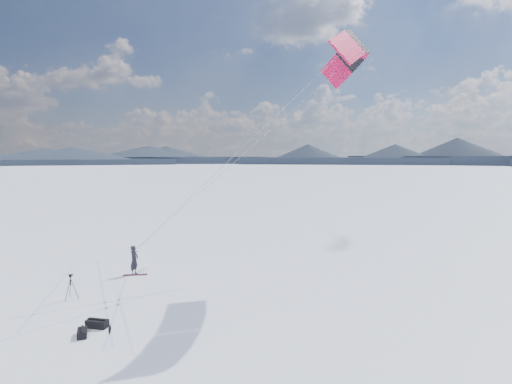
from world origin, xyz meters
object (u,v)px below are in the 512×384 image
Objects in this scene: snowkiter at (135,275)px; snowboard at (135,275)px; tripod at (71,283)px; gear_bag_b at (82,333)px; gear_bag_a at (97,324)px.

snowkiter reaches higher than snowboard.
snowboard is 4.75m from tripod.
snowboard is (0.10, -0.05, 0.02)m from snowkiter.
tripod is 1.60× the size of gear_bag_b.
snowboard is at bearing 162.75° from gear_bag_b.
tripod is 4.34m from gear_bag_a.
snowboard is 7.73m from gear_bag_a.
snowkiter is 4.81m from tripod.
tripod is at bearing -171.58° from gear_bag_b.
gear_bag_a is at bearing 142.90° from gear_bag_b.
tripod is 4.92m from gear_bag_b.
snowboard is at bearing 60.38° from tripod.
gear_bag_b reaches higher than snowboard.
gear_bag_a is 0.90m from gear_bag_b.
snowkiter is 1.25× the size of snowboard.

